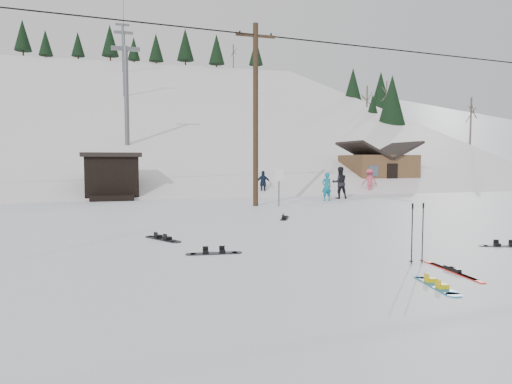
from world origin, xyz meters
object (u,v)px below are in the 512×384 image
object	(u,v)px
utility_pole	(256,112)
hero_skis	(452,271)
cabin	(378,171)
hero_snowboard	(436,285)

from	to	relation	value
utility_pole	hero_skis	bearing A→B (deg)	-89.62
cabin	hero_snowboard	size ratio (longest dim) A/B	3.78
utility_pole	hero_skis	size ratio (longest dim) A/B	4.73
utility_pole	hero_snowboard	bearing A→B (deg)	-93.55
cabin	hero_skis	distance (m)	27.45
hero_skis	hero_snowboard	bearing A→B (deg)	-136.60
hero_snowboard	hero_skis	xyz separation A→B (m)	(1.02, 0.82, 0.00)
hero_snowboard	hero_skis	size ratio (longest dim) A/B	0.75
cabin	hero_skis	xyz separation A→B (m)	(-12.91, -24.18, -1.45)
hero_snowboard	hero_skis	world-z (taller)	same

